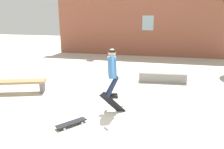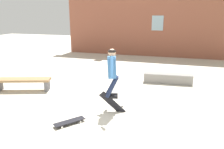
% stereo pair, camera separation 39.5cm
% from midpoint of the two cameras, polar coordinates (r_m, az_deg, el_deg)
% --- Properties ---
extents(ground_plane, '(40.00, 40.00, 0.00)m').
position_cam_midpoint_polar(ground_plane, '(5.89, -1.28, -11.38)').
color(ground_plane, beige).
extents(building_backdrop, '(11.49, 0.52, 5.34)m').
position_cam_midpoint_polar(building_backdrop, '(14.40, 10.44, 13.63)').
color(building_backdrop, '#93513D').
rests_on(building_backdrop, ground_plane).
extents(park_bench, '(1.98, 1.02, 0.44)m').
position_cam_midpoint_polar(park_bench, '(8.33, -21.04, -1.78)').
color(park_bench, '#99754C').
rests_on(park_bench, ground_plane).
extents(skate_ledge, '(1.89, 0.53, 0.39)m').
position_cam_midpoint_polar(skate_ledge, '(8.98, 15.60, -0.96)').
color(skate_ledge, gray).
rests_on(skate_ledge, ground_plane).
extents(skater, '(0.44, 1.18, 1.36)m').
position_cam_midpoint_polar(skater, '(5.89, 1.94, 1.40)').
color(skater, teal).
extents(skateboard_flipping, '(0.72, 0.27, 0.75)m').
position_cam_midpoint_polar(skateboard_flipping, '(6.13, 1.98, -7.53)').
color(skateboard_flipping, black).
extents(skateboard_resting, '(0.66, 0.75, 0.08)m').
position_cam_midpoint_polar(skateboard_resting, '(5.65, -9.02, -12.06)').
color(skateboard_resting, black).
rests_on(skateboard_resting, ground_plane).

